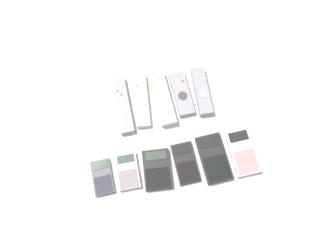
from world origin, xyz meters
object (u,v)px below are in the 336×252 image
Objects in this scene: remote_2 at (161,99)px; calculator_3 at (186,163)px; remote_3 at (182,94)px; calculator_5 at (243,152)px; remote_0 at (123,105)px; calculator_2 at (157,169)px; calculator_1 at (128,171)px; calculator_4 at (214,158)px; remote_1 at (142,101)px; remote_4 at (202,91)px; calculator_0 at (103,177)px.

calculator_3 is at bearing -84.36° from remote_2.
remote_3 is (0.07, 0.01, -0.00)m from remote_2.
remote_3 is 1.06× the size of calculator_5.
remote_0 reaches higher than remote_3.
calculator_2 is at bearing 178.75° from calculator_5.
calculator_5 is at bearing -2.08° from calculator_3.
remote_0 is at bearing 123.40° from calculator_3.
calculator_1 is 0.28m from calculator_4.
calculator_4 reaches higher than calculator_2.
remote_2 is at bearing 115.33° from calculator_4.
remote_1 reaches higher than calculator_3.
remote_2 is at bearing 80.33° from calculator_2.
remote_4 reaches higher than calculator_4.
remote_3 is at bearing 79.07° from calculator_3.
remote_4 reaches higher than calculator_3.
calculator_4 is (0.36, -0.00, 0.00)m from calculator_0.
calculator_5 is at bearing -60.33° from remote_3.
remote_1 is 0.07m from remote_2.
calculator_1 is (-0.29, -0.23, -0.00)m from remote_4.
calculator_5 is (0.09, -0.24, -0.00)m from remote_4.
calculator_5 is at bearing 4.82° from calculator_2.
calculator_0 is 0.46m from calculator_5.
remote_2 reaches higher than remote_3.
remote_2 reaches higher than remote_4.
remote_3 reaches higher than calculator_2.
remote_0 is 0.21m from remote_3.
calculator_0 is 0.86× the size of calculator_2.
calculator_0 is at bearing -177.77° from calculator_1.
remote_0 is 1.79× the size of calculator_1.
remote_3 is 0.32m from calculator_1.
calculator_0 reaches higher than calculator_3.
remote_0 is at bearing 176.91° from remote_2.
calculator_5 is at bearing -35.04° from remote_0.
remote_2 is 1.26× the size of calculator_4.
remote_0 reaches higher than calculator_1.
calculator_3 is at bearing -3.25° from calculator_0.
remote_3 is (0.21, 0.01, -0.00)m from remote_0.
calculator_5 is at bearing -1.29° from calculator_1.
remote_1 is 0.21m from remote_4.
remote_2 reaches higher than calculator_4.
remote_2 reaches higher than calculator_2.
calculator_4 is (0.09, -0.00, 0.00)m from calculator_3.
calculator_1 is at bearing 176.75° from calculator_5.
calculator_0 is (-0.16, -0.24, -0.00)m from remote_1.
remote_2 is 0.24m from calculator_3.
remote_0 is 0.35m from calculator_4.
remote_0 reaches higher than calculator_0.
calculator_4 is at bearing -79.86° from remote_3.
remote_2 is 1.22× the size of remote_3.
remote_4 is 1.55× the size of calculator_0.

